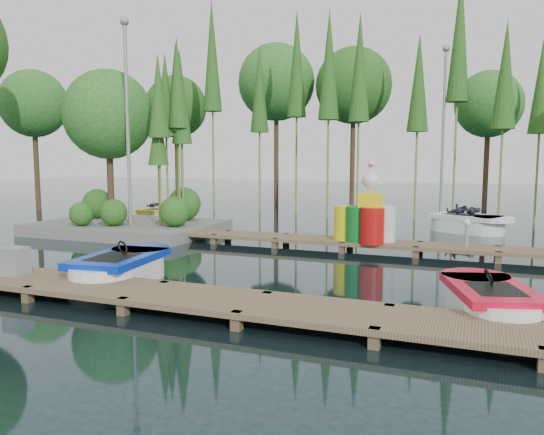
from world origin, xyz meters
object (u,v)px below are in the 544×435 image
at_px(island, 123,143).
at_px(utility_cabinet, 15,261).
at_px(boat_red, 489,303).
at_px(drum_cluster, 371,218).
at_px(boat_yellow_far, 162,215).
at_px(yellow_barrel, 345,223).
at_px(boat_blue, 121,270).

bearing_deg(island, utility_cabinet, -67.79).
bearing_deg(boat_red, drum_cluster, 102.45).
height_order(boat_yellow_far, utility_cabinet, boat_yellow_far).
xyz_separation_m(island, boat_yellow_far, (-0.47, 3.01, -2.93)).
bearing_deg(utility_cabinet, yellow_barrel, 53.91).
distance_m(boat_blue, yellow_barrel, 6.72).
bearing_deg(island, drum_cluster, -6.00).
bearing_deg(utility_cabinet, drum_cluster, 49.32).
bearing_deg(boat_blue, utility_cabinet, -147.89).
bearing_deg(yellow_barrel, boat_red, -55.09).
relative_size(utility_cabinet, drum_cluster, 0.25).
xyz_separation_m(utility_cabinet, yellow_barrel, (5.10, 7.00, 0.21)).
height_order(boat_red, drum_cluster, drum_cluster).
xyz_separation_m(utility_cabinet, drum_cluster, (5.88, 6.84, 0.39)).
relative_size(boat_yellow_far, yellow_barrel, 2.51).
height_order(island, utility_cabinet, island).
bearing_deg(yellow_barrel, boat_yellow_far, 156.51).
height_order(island, drum_cluster, island).
bearing_deg(drum_cluster, boat_blue, -127.56).
distance_m(island, boat_yellow_far, 4.23).
bearing_deg(drum_cluster, utility_cabinet, -130.68).
bearing_deg(drum_cluster, boat_yellow_far, 157.41).
bearing_deg(drum_cluster, yellow_barrel, 168.23).
height_order(boat_blue, drum_cluster, drum_cluster).
bearing_deg(drum_cluster, island, 174.00).
height_order(boat_blue, yellow_barrel, yellow_barrel).
relative_size(boat_blue, drum_cluster, 1.32).
bearing_deg(yellow_barrel, utility_cabinet, -126.09).
distance_m(island, boat_red, 13.96).
relative_size(utility_cabinet, yellow_barrel, 0.58).
height_order(boat_red, yellow_barrel, yellow_barrel).
relative_size(island, boat_yellow_far, 2.73).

